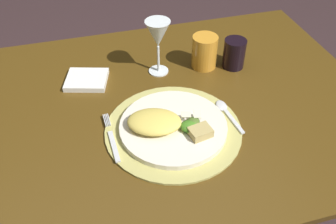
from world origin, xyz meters
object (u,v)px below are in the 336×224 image
Objects in this scene: napkin at (87,80)px; amber_tumbler at (204,52)px; dining_table at (161,156)px; dinner_plate at (173,127)px; spoon at (225,110)px; fork at (112,139)px; dark_tumbler at (234,53)px; wine_glass at (158,36)px.

amber_tumbler is at bearing -1.97° from napkin.
dinner_plate is (0.01, -0.10, 0.23)m from dining_table.
dinner_plate is 0.16m from spoon.
fork is 1.87× the size of dark_tumbler.
fork is 0.27m from napkin.
fork is at bearing -125.64° from wine_glass.
dining_table is 4.42× the size of dinner_plate.
dining_table is at bearing 34.25° from fork.
wine_glass reaches higher than spoon.
napkin is at bearing 178.03° from amber_tumbler.
dinner_plate is 0.28m from wine_glass.
dark_tumbler is (0.27, 0.12, 0.26)m from dining_table.
spoon is (0.16, -0.08, 0.22)m from dining_table.
dining_table is 13.18× the size of dark_tumbler.
amber_tumbler is (0.14, -0.01, -0.07)m from wine_glass.
spoon is (0.31, 0.02, 0.00)m from fork.
amber_tumbler is at bearing 39.66° from dining_table.
napkin reaches higher than dining_table.
wine_glass reaches higher than napkin.
amber_tumbler is at bearing 55.74° from dinner_plate.
dining_table is at bearing 94.34° from dinner_plate.
dinner_plate is 2.98× the size of dark_tumbler.
spoon is at bearing -118.09° from dark_tumbler.
spoon is at bearing -34.72° from napkin.
spoon reaches higher than dining_table.
dark_tumbler is at bearing -8.24° from wine_glass.
amber_tumbler is (0.33, 0.25, 0.04)m from fork.
wine_glass reaches higher than dark_tumbler.
spoon is at bearing -25.36° from dining_table.
fork is 1.45× the size of napkin.
napkin is (-0.34, 0.24, -0.00)m from spoon.
dining_table is at bearing 154.64° from spoon.
dining_table is at bearing -103.03° from wine_glass.
dark_tumbler is at bearing 24.70° from dining_table.
dining_table is at bearing -140.34° from amber_tumbler.
dining_table is 0.37m from wine_glass.
dinner_plate is 1.59× the size of fork.
wine_glass is (0.19, 0.26, 0.12)m from fork.
dinner_plate reaches higher than spoon.
spoon is 0.42m from napkin.
napkin is 0.45m from dark_tumbler.
amber_tumbler is (0.17, 0.25, 0.04)m from dinner_plate.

